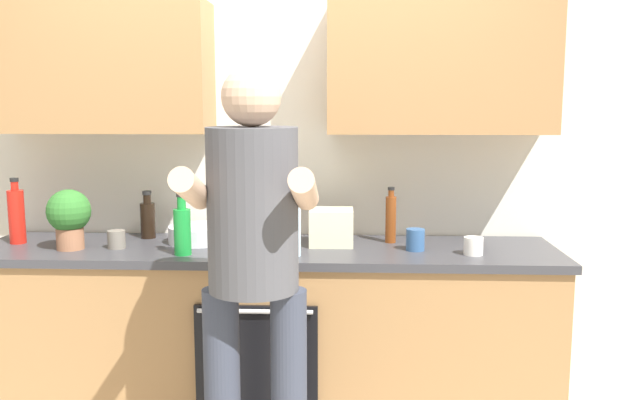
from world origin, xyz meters
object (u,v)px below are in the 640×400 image
Objects in this scene: bottle_soda at (182,229)px; knife_block at (270,222)px; person_standing at (253,257)px; potted_herb at (69,215)px; bottle_hotsauce at (17,215)px; cup_stoneware at (116,239)px; bottle_soy at (148,218)px; bottle_water at (294,229)px; cup_coffee at (473,246)px; cup_tea at (415,240)px; mixing_bowl at (198,234)px; bottle_vinegar at (391,218)px; grocery_bag_rice at (331,227)px.

bottle_soda is 0.47m from knife_block.
bottle_soda reaches higher than knife_block.
potted_herb is (-0.99, 0.67, 0.04)m from person_standing.
bottle_hotsauce is at bearing 148.92° from person_standing.
cup_stoneware is 0.25m from potted_herb.
bottle_water reaches higher than bottle_soy.
bottle_hotsauce is at bearing -165.52° from bottle_soy.
bottle_water is 3.37× the size of cup_coffee.
cup_tea reaches higher than mixing_bowl.
person_standing is at bearing -41.97° from cup_stoneware.
bottle_soda is at bearing -13.42° from bottle_hotsauce.
bottle_soy is 0.46m from bottle_soda.
bottle_water is at bearing -7.52° from cup_stoneware.
bottle_water is (-0.46, -0.32, -0.00)m from bottle_vinegar.
cup_coffee is at bearing -15.45° from grocery_bag_rice.
bottle_hotsauce is 1.54× the size of grocery_bag_rice.
person_standing is 1.13m from cup_coffee.
bottle_soda is (-0.52, -0.00, -0.00)m from bottle_water.
potted_herb is (-0.57, 0.09, 0.04)m from bottle_soda.
bottle_soy is at bearing 169.17° from cup_coffee.
bottle_soy is 0.82× the size of bottle_water.
cup_tea is (0.57, 0.14, -0.07)m from bottle_water.
mixing_bowl is (-0.51, 0.27, -0.08)m from bottle_water.
knife_block reaches higher than cup_stoneware.
person_standing is 0.95m from mixing_bowl.
mixing_bowl is at bearing 152.05° from bottle_water.
grocery_bag_rice is (0.31, -0.04, -0.02)m from knife_block.
bottle_vinegar is 0.98m from mixing_bowl.
bottle_soda is 1.35m from cup_coffee.
cup_coffee is 0.42× the size of grocery_bag_rice.
cup_tea is 1.16× the size of cup_coffee.
person_standing reaches higher than cup_tea.
person_standing is 19.31× the size of cup_coffee.
cup_coffee is (0.83, 0.06, -0.08)m from bottle_water.
bottle_water is 1.04× the size of potted_herb.
bottle_vinegar is 3.22× the size of cup_stoneware.
bottle_soy reaches higher than cup_coffee.
knife_block is (0.73, 0.17, 0.06)m from cup_stoneware.
bottle_vinegar is (0.56, 0.90, -0.00)m from person_standing.
bottle_hotsauce is at bearing -176.18° from mixing_bowl.
bottle_vinegar is 1.03m from bottle_soda.
bottle_soda is 0.38m from cup_stoneware.
person_standing is 0.99m from cup_tea.
cup_tea is 0.39× the size of knife_block.
bottle_hotsauce reaches higher than bottle_water.
person_standing is 5.96× the size of potted_herb.
cup_tea is 1.09m from mixing_bowl.
grocery_bag_rice is at bearing 19.72° from bottle_soda.
mixing_bowl is 0.62m from potted_herb.
potted_herb is 1.27m from grocery_bag_rice.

